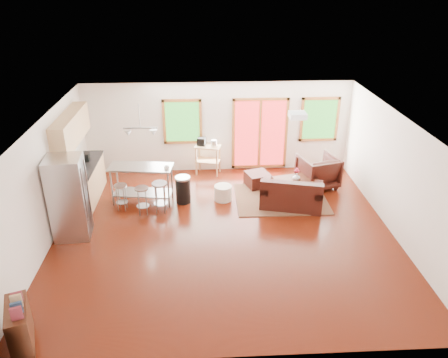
{
  "coord_description": "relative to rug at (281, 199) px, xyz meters",
  "views": [
    {
      "loc": [
        -0.46,
        -8.32,
        5.33
      ],
      "look_at": [
        0.0,
        0.3,
        1.2
      ],
      "focal_mm": 35.0,
      "sensor_mm": 36.0,
      "label": 1
    }
  ],
  "objects": [
    {
      "name": "refrigerator",
      "position": [
        -4.88,
        -1.42,
        0.92
      ],
      "size": [
        0.82,
        0.78,
        1.86
      ],
      "rotation": [
        0.0,
        0.0,
        0.09
      ],
      "color": "#B7BABC",
      "rests_on": "floor"
    },
    {
      "name": "ottoman",
      "position": [
        -0.51,
        0.78,
        0.18
      ],
      "size": [
        0.74,
        0.74,
        0.39
      ],
      "primitive_type": "cube",
      "rotation": [
        0.0,
        0.0,
        0.31
      ],
      "color": "black",
      "rests_on": "floor"
    },
    {
      "name": "pouf",
      "position": [
        -1.49,
        0.04,
        0.18
      ],
      "size": [
        0.58,
        0.58,
        0.39
      ],
      "primitive_type": "cylinder",
      "rotation": [
        0.0,
        0.0,
        0.39
      ],
      "color": "beige",
      "rests_on": "floor"
    },
    {
      "name": "vase",
      "position": [
        0.42,
        0.24,
        0.51
      ],
      "size": [
        0.24,
        0.25,
        0.34
      ],
      "rotation": [
        0.0,
        0.0,
        -0.22
      ],
      "color": "silver",
      "rests_on": "coffee_table"
    },
    {
      "name": "right_wall",
      "position": [
        2.22,
        -1.53,
        1.29
      ],
      "size": [
        0.02,
        7.0,
        2.6
      ],
      "primitive_type": "cube",
      "color": "white",
      "rests_on": "ground"
    },
    {
      "name": "kitchen_cart",
      "position": [
        -1.86,
        1.69,
        0.73
      ],
      "size": [
        0.8,
        0.62,
        1.08
      ],
      "rotation": [
        0.0,
        0.0,
        -0.26
      ],
      "color": "tan",
      "rests_on": "floor"
    },
    {
      "name": "pendant_light",
      "position": [
        -3.44,
        -0.03,
        1.89
      ],
      "size": [
        0.8,
        0.18,
        0.79
      ],
      "color": "gray",
      "rests_on": "ceiling"
    },
    {
      "name": "cabinets",
      "position": [
        -5.02,
        0.17,
        0.92
      ],
      "size": [
        0.64,
        2.24,
        2.3
      ],
      "color": "tan",
      "rests_on": "floor"
    },
    {
      "name": "bar_stool_b",
      "position": [
        -3.46,
        -0.57,
        0.51
      ],
      "size": [
        0.38,
        0.38,
        0.7
      ],
      "rotation": [
        0.0,
        0.0,
        0.15
      ],
      "color": "#B7BABC",
      "rests_on": "floor"
    },
    {
      "name": "trash_can",
      "position": [
        -2.5,
        -0.02,
        0.34
      ],
      "size": [
        0.45,
        0.45,
        0.7
      ],
      "rotation": [
        0.0,
        0.0,
        -0.2
      ],
      "color": "black",
      "rests_on": "floor"
    },
    {
      "name": "left_wall",
      "position": [
        -5.3,
        -1.53,
        1.29
      ],
      "size": [
        0.02,
        7.0,
        2.6
      ],
      "primitive_type": "cube",
      "color": "white",
      "rests_on": "ground"
    },
    {
      "name": "coffee_table",
      "position": [
        0.43,
        0.24,
        0.37
      ],
      "size": [
        1.23,
        0.9,
        0.44
      ],
      "rotation": [
        0.0,
        0.0,
        0.23
      ],
      "color": "#38190D",
      "rests_on": "floor"
    },
    {
      "name": "floor",
      "position": [
        -1.54,
        -1.53,
        -0.02
      ],
      "size": [
        7.5,
        7.0,
        0.02
      ],
      "primitive_type": "cube",
      "color": "#380E05",
      "rests_on": "ground"
    },
    {
      "name": "french_doors",
      "position": [
        -0.34,
        1.93,
        1.09
      ],
      "size": [
        1.6,
        0.05,
        2.1
      ],
      "color": "#AF2020",
      "rests_on": "back_wall"
    },
    {
      "name": "armchair",
      "position": [
        1.1,
        0.7,
        0.47
      ],
      "size": [
        1.14,
        1.1,
        0.97
      ],
      "primitive_type": "imported",
      "rotation": [
        0.0,
        0.0,
        3.42
      ],
      "color": "black",
      "rests_on": "floor"
    },
    {
      "name": "rug",
      "position": [
        0.0,
        0.0,
        0.0
      ],
      "size": [
        2.33,
        1.8,
        0.02
      ],
      "primitive_type": "cube",
      "rotation": [
        0.0,
        0.0,
        -0.01
      ],
      "color": "#475934",
      "rests_on": "floor"
    },
    {
      "name": "bookshelf",
      "position": [
        -4.89,
        -4.59,
        0.36
      ],
      "size": [
        0.57,
        0.87,
        0.96
      ],
      "rotation": [
        0.0,
        0.0,
        0.35
      ],
      "color": "#38190D",
      "rests_on": "floor"
    },
    {
      "name": "book",
      "position": [
        0.73,
        0.03,
        0.55
      ],
      "size": [
        0.23,
        0.11,
        0.32
      ],
      "primitive_type": "imported",
      "rotation": [
        0.0,
        0.0,
        -0.37
      ],
      "color": "maroon",
      "rests_on": "coffee_table"
    },
    {
      "name": "bar_stool_a",
      "position": [
        -3.99,
        -0.32,
        0.48
      ],
      "size": [
        0.34,
        0.34,
        0.67
      ],
      "rotation": [
        0.0,
        0.0,
        -0.1
      ],
      "color": "#B7BABC",
      "rests_on": "floor"
    },
    {
      "name": "ceiling_flush",
      "position": [
        0.06,
        -0.93,
        2.52
      ],
      "size": [
        0.35,
        0.35,
        0.12
      ],
      "primitive_type": "cube",
      "color": "white",
      "rests_on": "ceiling"
    },
    {
      "name": "island",
      "position": [
        -3.52,
        0.04,
        0.67
      ],
      "size": [
        1.62,
        0.81,
        0.99
      ],
      "rotation": [
        0.0,
        0.0,
        -0.12
      ],
      "color": "#B7BABC",
      "rests_on": "floor"
    },
    {
      "name": "back_wall",
      "position": [
        -1.54,
        1.98,
        1.29
      ],
      "size": [
        7.5,
        0.02,
        2.6
      ],
      "primitive_type": "cube",
      "color": "white",
      "rests_on": "ground"
    },
    {
      "name": "loveseat",
      "position": [
        0.18,
        -0.4,
        0.3
      ],
      "size": [
        1.66,
        1.19,
        0.8
      ],
      "rotation": [
        0.0,
        0.0,
        -0.25
      ],
      "color": "black",
      "rests_on": "floor"
    },
    {
      "name": "ceiling",
      "position": [
        -1.54,
        -1.53,
        2.6
      ],
      "size": [
        7.5,
        7.0,
        0.02
      ],
      "primitive_type": "cube",
      "color": "white",
      "rests_on": "ground"
    },
    {
      "name": "window_right",
      "position": [
        1.36,
        1.93,
        1.49
      ],
      "size": [
        1.1,
        0.05,
        1.3
      ],
      "color": "#20551A",
      "rests_on": "back_wall"
    },
    {
      "name": "front_wall",
      "position": [
        -1.54,
        -5.04,
        1.29
      ],
      "size": [
        7.5,
        0.02,
        2.6
      ],
      "primitive_type": "cube",
      "color": "white",
      "rests_on": "ground"
    },
    {
      "name": "window_left",
      "position": [
        -2.54,
        1.93,
        1.49
      ],
      "size": [
        1.1,
        0.05,
        1.3
      ],
      "color": "#20551A",
      "rests_on": "back_wall"
    },
    {
      "name": "cup",
      "position": [
        -2.87,
        -0.13,
        1.0
      ],
      "size": [
        0.16,
        0.14,
        0.13
      ],
      "primitive_type": "imported",
      "rotation": [
        0.0,
        0.0,
        -0.33
      ],
      "color": "white",
      "rests_on": "island"
    },
    {
      "name": "bar_stool_c",
      "position": [
        -3.03,
        -0.5,
        0.57
      ],
      "size": [
        0.37,
        0.37,
        0.78
      ],
      "rotation": [
        0.0,
        0.0,
        -0.01
      ],
      "color": "#B7BABC",
      "rests_on": "floor"
    }
  ]
}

